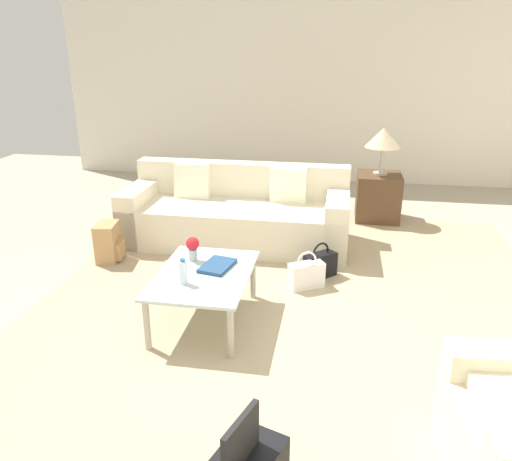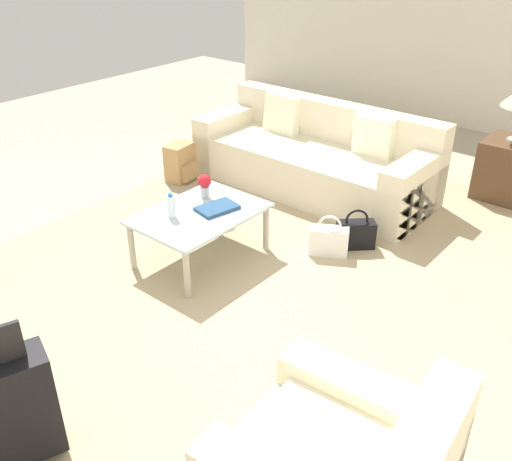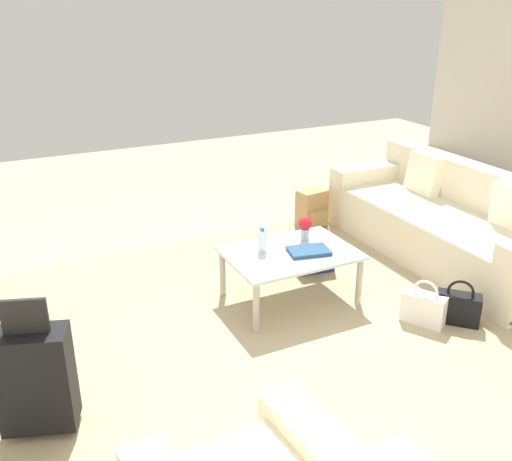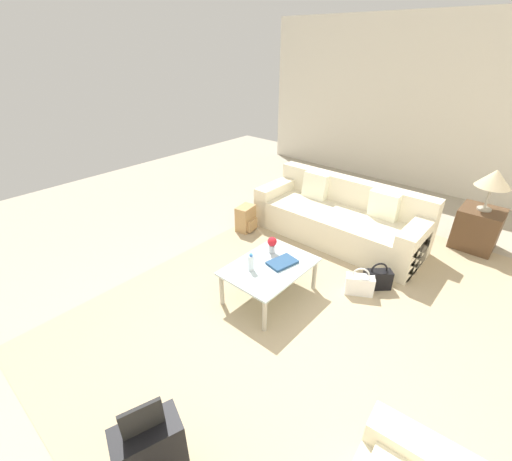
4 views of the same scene
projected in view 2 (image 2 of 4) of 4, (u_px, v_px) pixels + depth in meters
The scene contains 14 objects.
ground_plane at pixel (212, 303), 4.15m from camera, with size 12.00×12.00×0.00m, color #A89E89.
wall_left at pixel (500, 5), 6.81m from camera, with size 0.12×8.00×3.10m, color silver.
area_rug at pixel (284, 278), 4.44m from camera, with size 5.20×4.40×0.01m, color tan.
couch at pixel (317, 160), 5.82m from camera, with size 0.96×2.45×0.84m.
coffee_table at pixel (200, 218), 4.52m from camera, with size 1.01×0.72×0.43m.
water_bottle at pixel (171, 206), 4.37m from camera, with size 0.06×0.06×0.20m.
coffee_table_book at pixel (217, 208), 4.53m from camera, with size 0.32×0.21×0.03m, color navy.
flower_vase at pixel (205, 184), 4.67m from camera, with size 0.11×0.11×0.21m.
side_table at pixel (510, 170), 5.60m from camera, with size 0.54×0.54×0.58m, color #513823.
suitcase_black at pixel (13, 408), 2.79m from camera, with size 0.45×0.34×0.85m.
handbag_white at pixel (329, 240), 4.71m from camera, with size 0.28×0.35×0.36m.
handbag_navy at pixel (210, 213), 5.15m from camera, with size 0.34×0.19×0.36m.
handbag_black at pixel (356, 234), 4.80m from camera, with size 0.32×0.33×0.36m.
backpack_tan at pixel (181, 163), 6.01m from camera, with size 0.33×0.29×0.40m.
Camera 2 is at (2.39, 2.41, 2.47)m, focal length 40.00 mm.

